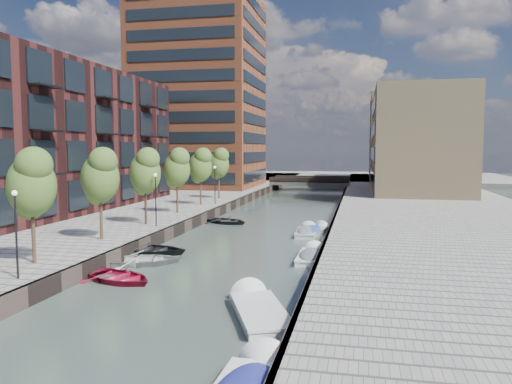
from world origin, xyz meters
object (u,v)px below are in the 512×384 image
(bridge, at_px, (310,182))
(tree_5, at_px, (200,165))
(tree_6, at_px, (219,163))
(motorboat_1, at_px, (312,256))
(tree_1, at_px, (31,182))
(tree_3, at_px, (145,170))
(sloop_1, at_px, (150,254))
(tree_4, at_px, (177,167))
(sloop_3, at_px, (142,265))
(tree_2, at_px, (100,175))
(sloop_2, at_px, (119,281))
(motorboat_4, at_px, (307,232))
(sloop_4, at_px, (226,223))
(car, at_px, (385,189))
(motorboat_2, at_px, (257,311))
(motorboat_3, at_px, (314,231))

(bridge, bearing_deg, tree_5, -104.44)
(tree_6, relative_size, motorboat_1, 1.30)
(tree_1, distance_m, tree_3, 14.00)
(tree_3, bearing_deg, tree_1, -90.00)
(tree_1, relative_size, sloop_1, 1.17)
(tree_4, xyz_separation_m, sloop_3, (3.90, -16.27, -5.31))
(tree_1, relative_size, tree_5, 1.00)
(tree_2, relative_size, tree_5, 1.00)
(sloop_1, bearing_deg, tree_6, 5.58)
(sloop_2, height_order, sloop_3, sloop_3)
(motorboat_4, bearing_deg, bridge, 95.34)
(sloop_3, height_order, sloop_4, sloop_3)
(bridge, relative_size, sloop_4, 2.95)
(sloop_2, height_order, sloop_4, sloop_2)
(sloop_4, height_order, car, car)
(tree_3, distance_m, sloop_1, 8.83)
(motorboat_4, bearing_deg, tree_4, 164.31)
(tree_3, xyz_separation_m, motorboat_2, (12.60, -16.63, -5.20))
(sloop_2, bearing_deg, tree_4, 35.52)
(bridge, height_order, car, car)
(tree_1, xyz_separation_m, motorboat_4, (12.57, 17.47, -5.12))
(tree_4, distance_m, sloop_3, 17.55)
(bridge, height_order, motorboat_1, bridge)
(tree_4, xyz_separation_m, car, (20.05, 24.57, -3.62))
(tree_2, distance_m, tree_3, 7.00)
(motorboat_3, bearing_deg, tree_1, -125.88)
(tree_6, xyz_separation_m, car, (20.05, 10.57, -3.62))
(motorboat_3, bearing_deg, bridge, 96.09)
(tree_2, bearing_deg, tree_1, -90.00)
(motorboat_1, distance_m, motorboat_3, 9.74)
(tree_5, bearing_deg, sloop_3, -80.49)
(motorboat_3, bearing_deg, tree_6, 127.70)
(tree_6, bearing_deg, tree_4, -90.00)
(motorboat_2, height_order, car, car)
(tree_2, height_order, tree_5, same)
(bridge, relative_size, tree_6, 2.18)
(motorboat_3, xyz_separation_m, motorboat_4, (-0.51, -0.61, 0.00))
(tree_1, xyz_separation_m, sloop_3, (3.90, 4.73, -5.31))
(motorboat_1, bearing_deg, sloop_4, 124.48)
(motorboat_2, distance_m, motorboat_4, 20.10)
(tree_6, relative_size, motorboat_3, 1.25)
(tree_5, height_order, motorboat_4, tree_5)
(bridge, relative_size, sloop_3, 2.68)
(tree_3, bearing_deg, motorboat_3, 17.33)
(bridge, distance_m, sloop_1, 53.63)
(tree_5, distance_m, sloop_2, 27.93)
(tree_4, height_order, tree_5, same)
(tree_3, bearing_deg, motorboat_2, -52.86)
(sloop_1, bearing_deg, motorboat_4, -44.87)
(tree_1, height_order, motorboat_3, tree_1)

